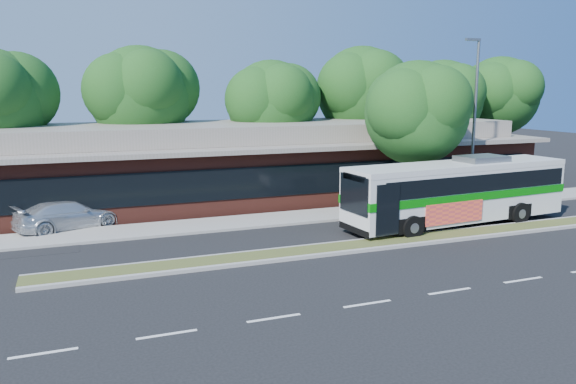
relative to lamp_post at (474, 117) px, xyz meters
name	(u,v)px	position (x,y,z in m)	size (l,w,h in m)	color
ground	(372,250)	(-9.56, -6.00, -4.90)	(120.00, 120.00, 0.00)	black
median_strip	(365,245)	(-9.56, -5.40, -4.83)	(26.00, 1.10, 0.15)	#3C4C20
sidewalk	(310,216)	(-9.56, 0.40, -4.84)	(44.00, 2.60, 0.12)	gray
plaza_building	(267,161)	(-9.56, 6.99, -2.77)	(33.20, 11.20, 4.45)	#57241B
lamp_post	(474,117)	(0.00, 0.00, 0.00)	(0.93, 0.18, 9.07)	slate
tree_bg_b	(147,94)	(-16.13, 10.14, 1.24)	(6.69, 6.00, 9.00)	black
tree_bg_c	(277,102)	(-8.16, 9.13, 0.69)	(6.24, 5.60, 8.26)	black
tree_bg_d	(366,89)	(-1.12, 10.15, 1.52)	(6.91, 6.20, 9.37)	black
tree_bg_e	(445,99)	(4.85, 9.14, 0.84)	(6.47, 5.80, 8.50)	black
tree_bg_f	(502,94)	(10.87, 10.14, 1.16)	(6.69, 6.00, 8.92)	black
transit_bus	(458,188)	(-3.63, -3.60, -3.09)	(11.75, 3.49, 3.25)	silver
sedan	(68,214)	(-20.95, 2.20, -4.21)	(1.95, 4.79, 1.39)	silver
sidewalk_tree	(422,110)	(-3.17, 0.33, 0.40)	(6.09, 5.46, 7.90)	black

